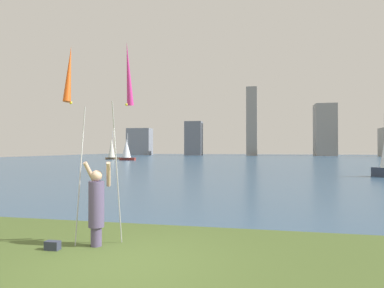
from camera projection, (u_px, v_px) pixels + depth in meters
ground at (247, 161)px, 55.88m from camera, size 120.00×138.00×0.12m
person at (97, 204)px, 7.14m from camera, size 0.66×0.49×1.80m
kite_flag_left at (70, 80)px, 6.92m from camera, size 0.16×0.81×4.20m
kite_flag_right at (128, 78)px, 7.73m from camera, size 0.16×1.06×4.51m
bag at (53, 245)px, 6.85m from camera, size 0.30×0.16×0.18m
sailboat_3 at (112, 149)px, 64.53m from camera, size 2.74×1.72×5.48m
sailboat_4 at (127, 149)px, 59.74m from camera, size 3.21×1.88×4.82m
skyline_tower_0 at (140, 142)px, 108.47m from camera, size 7.70×4.31×8.63m
skyline_tower_1 at (194, 138)px, 103.83m from camera, size 5.21×3.74×10.50m
skyline_tower_2 at (252, 121)px, 101.61m from camera, size 3.20×3.52×20.70m
skyline_tower_3 at (325, 130)px, 97.15m from camera, size 5.83×6.18×14.98m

